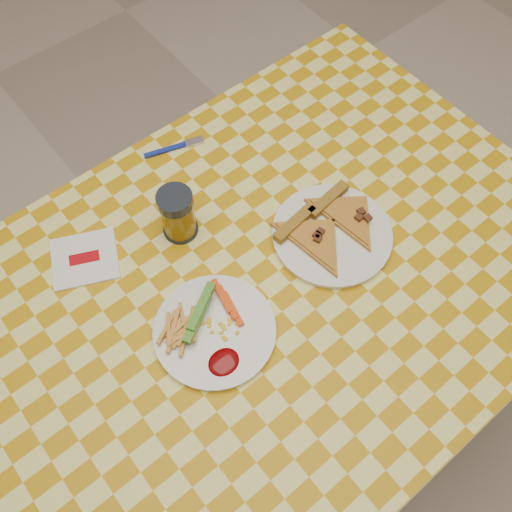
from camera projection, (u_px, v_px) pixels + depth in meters
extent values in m
plane|color=beige|center=(257.00, 397.00, 1.74)|extent=(8.00, 8.00, 0.00)
cylinder|color=silver|center=(503.00, 328.00, 1.47)|extent=(0.06, 0.06, 0.71)
cylinder|color=silver|center=(324.00, 167.00, 1.73)|extent=(0.06, 0.06, 0.71)
cube|color=brown|center=(258.00, 291.00, 1.10)|extent=(1.20, 0.80, 0.04)
cylinder|color=white|center=(215.00, 331.00, 1.03)|extent=(0.27, 0.27, 0.01)
cylinder|color=white|center=(332.00, 235.00, 1.13)|extent=(0.25, 0.25, 0.01)
cube|color=#27630F|center=(199.00, 312.00, 1.01)|extent=(0.10, 0.08, 0.02)
cube|color=#F2440A|center=(227.00, 303.00, 1.04)|extent=(0.06, 0.08, 0.02)
ellipsoid|color=#690204|center=(224.00, 362.00, 0.99)|extent=(0.06, 0.05, 0.01)
cube|color=#A67A25|center=(295.00, 224.00, 1.12)|extent=(0.11, 0.03, 0.02)
cube|color=#A67A25|center=(328.00, 200.00, 1.15)|extent=(0.11, 0.03, 0.02)
cylinder|color=black|center=(181.00, 229.00, 1.14)|extent=(0.07, 0.07, 0.01)
cylinder|color=#80570E|center=(178.00, 217.00, 1.10)|extent=(0.06, 0.06, 0.09)
cylinder|color=black|center=(175.00, 200.00, 1.05)|extent=(0.07, 0.07, 0.02)
cube|color=white|center=(85.00, 259.00, 1.10)|extent=(0.16, 0.16, 0.01)
cube|color=#B10A13|center=(84.00, 258.00, 1.10)|extent=(0.06, 0.05, 0.00)
cube|color=#152496|center=(165.00, 150.00, 1.24)|extent=(0.09, 0.04, 0.01)
cube|color=silver|center=(194.00, 141.00, 1.25)|extent=(0.05, 0.03, 0.00)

